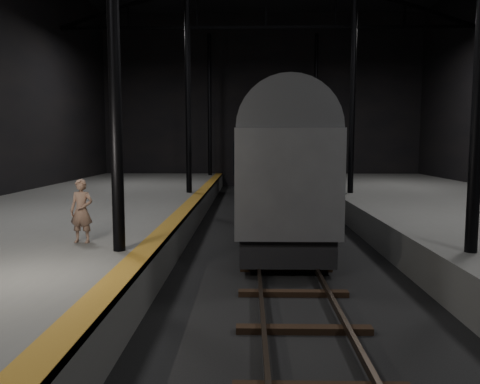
{
  "coord_description": "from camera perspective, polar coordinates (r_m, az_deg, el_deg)",
  "views": [
    {
      "loc": [
        -0.98,
        -13.95,
        3.34
      ],
      "look_at": [
        -1.22,
        -1.26,
        2.0
      ],
      "focal_mm": 35.0,
      "sensor_mm": 36.0,
      "label": 1
    }
  ],
  "objects": [
    {
      "name": "train",
      "position": [
        20.25,
        3.86,
        4.25
      ],
      "size": [
        2.74,
        18.25,
        4.88
      ],
      "color": "#9D9FA5",
      "rests_on": "ground"
    },
    {
      "name": "track",
      "position": [
        14.36,
        5.0,
        -7.17
      ],
      "size": [
        2.4,
        43.0,
        0.24
      ],
      "color": "#3F3328",
      "rests_on": "ground"
    },
    {
      "name": "tactile_strip",
      "position": [
        14.33,
        -8.07,
        -3.42
      ],
      "size": [
        0.5,
        43.8,
        0.01
      ],
      "primitive_type": "cube",
      "color": "#97661B",
      "rests_on": "platform_left"
    },
    {
      "name": "ground",
      "position": [
        14.38,
        5.0,
        -7.43
      ],
      "size": [
        44.0,
        44.0,
        0.0
      ],
      "primitive_type": "plane",
      "color": "black",
      "rests_on": "ground"
    },
    {
      "name": "platform_left",
      "position": [
        15.66,
        -23.64,
        -4.94
      ],
      "size": [
        9.0,
        43.8,
        1.0
      ],
      "primitive_type": "cube",
      "color": "#595956",
      "rests_on": "ground"
    },
    {
      "name": "woman",
      "position": [
        11.56,
        -18.75,
        -2.2
      ],
      "size": [
        0.58,
        0.41,
        1.5
      ],
      "primitive_type": "imported",
      "rotation": [
        0.0,
        0.0,
        -0.1
      ],
      "color": "#96715C",
      "rests_on": "platform_left"
    }
  ]
}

